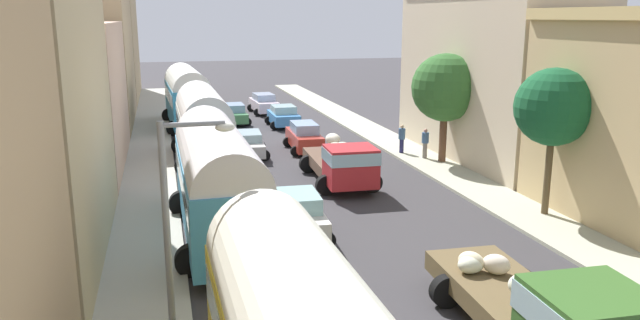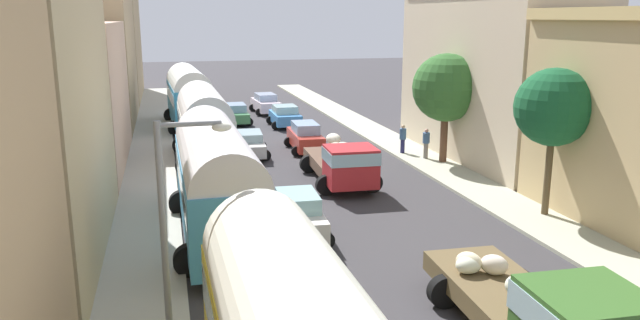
{
  "view_description": "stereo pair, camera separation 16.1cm",
  "coord_description": "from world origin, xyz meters",
  "px_view_note": "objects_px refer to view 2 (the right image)",
  "views": [
    {
      "loc": [
        -6.43,
        -5.62,
        7.7
      ],
      "look_at": [
        0.0,
        18.94,
        1.68
      ],
      "focal_mm": 34.09,
      "sensor_mm": 36.0,
      "label": 1
    },
    {
      "loc": [
        -6.28,
        -5.66,
        7.7
      ],
      "look_at": [
        0.0,
        18.94,
        1.68
      ],
      "focal_mm": 34.09,
      "sensor_mm": 36.0,
      "label": 2
    }
  ],
  "objects_px": {
    "cargo_truck_1": "(343,162)",
    "pedestrian_0": "(426,143)",
    "pedestrian_1": "(403,138)",
    "parked_bus_1": "(216,177)",
    "cargo_truck_0": "(546,313)",
    "car_0": "(305,137)",
    "car_4": "(248,144)",
    "car_2": "(266,103)",
    "parked_bus_2": "(204,122)",
    "parked_bus_3": "(189,94)",
    "car_3": "(298,216)",
    "streetlamp_near": "(174,216)",
    "car_5": "(235,114)",
    "car_1": "(285,116)"
  },
  "relations": [
    {
      "from": "car_2",
      "to": "car_3",
      "type": "xyz_separation_m",
      "value": [
        -3.56,
        -28.67,
        0.03
      ]
    },
    {
      "from": "parked_bus_1",
      "to": "cargo_truck_0",
      "type": "height_order",
      "value": "parked_bus_1"
    },
    {
      "from": "cargo_truck_0",
      "to": "car_2",
      "type": "distance_m",
      "value": 37.91
    },
    {
      "from": "car_1",
      "to": "car_3",
      "type": "height_order",
      "value": "car_3"
    },
    {
      "from": "pedestrian_1",
      "to": "parked_bus_1",
      "type": "bearing_deg",
      "value": -136.27
    },
    {
      "from": "car_0",
      "to": "pedestrian_1",
      "type": "bearing_deg",
      "value": -25.44
    },
    {
      "from": "car_3",
      "to": "pedestrian_0",
      "type": "height_order",
      "value": "pedestrian_0"
    },
    {
      "from": "car_5",
      "to": "streetlamp_near",
      "type": "height_order",
      "value": "streetlamp_near"
    },
    {
      "from": "parked_bus_1",
      "to": "cargo_truck_0",
      "type": "xyz_separation_m",
      "value": [
        6.4,
        -9.92,
        -1.02
      ]
    },
    {
      "from": "car_0",
      "to": "cargo_truck_1",
      "type": "bearing_deg",
      "value": -90.08
    },
    {
      "from": "cargo_truck_1",
      "to": "streetlamp_near",
      "type": "distance_m",
      "value": 15.11
    },
    {
      "from": "parked_bus_2",
      "to": "car_5",
      "type": "relative_size",
      "value": 2.05
    },
    {
      "from": "parked_bus_2",
      "to": "pedestrian_1",
      "type": "xyz_separation_m",
      "value": [
        10.98,
        -0.96,
        -1.22
      ]
    },
    {
      "from": "cargo_truck_0",
      "to": "car_2",
      "type": "xyz_separation_m",
      "value": [
        -0.1,
        37.91,
        -0.45
      ]
    },
    {
      "from": "cargo_truck_0",
      "to": "pedestrian_0",
      "type": "xyz_separation_m",
      "value": [
        5.65,
        19.18,
        -0.25
      ]
    },
    {
      "from": "cargo_truck_0",
      "to": "pedestrian_1",
      "type": "height_order",
      "value": "cargo_truck_0"
    },
    {
      "from": "cargo_truck_0",
      "to": "cargo_truck_1",
      "type": "height_order",
      "value": "cargo_truck_0"
    },
    {
      "from": "parked_bus_1",
      "to": "car_3",
      "type": "height_order",
      "value": "parked_bus_1"
    },
    {
      "from": "car_0",
      "to": "streetlamp_near",
      "type": "bearing_deg",
      "value": -110.59
    },
    {
      "from": "parked_bus_3",
      "to": "cargo_truck_0",
      "type": "bearing_deg",
      "value": -78.97
    },
    {
      "from": "parked_bus_2",
      "to": "car_4",
      "type": "xyz_separation_m",
      "value": [
        2.46,
        0.95,
        -1.5
      ]
    },
    {
      "from": "car_0",
      "to": "pedestrian_1",
      "type": "distance_m",
      "value": 5.66
    },
    {
      "from": "parked_bus_3",
      "to": "car_3",
      "type": "height_order",
      "value": "parked_bus_3"
    },
    {
      "from": "cargo_truck_1",
      "to": "pedestrian_0",
      "type": "xyz_separation_m",
      "value": [
        5.84,
        3.8,
        -0.15
      ]
    },
    {
      "from": "car_2",
      "to": "car_5",
      "type": "distance_m",
      "value": 5.3
    },
    {
      "from": "cargo_truck_1",
      "to": "pedestrian_1",
      "type": "xyz_separation_m",
      "value": [
        5.12,
        5.37,
        -0.17
      ]
    },
    {
      "from": "parked_bus_1",
      "to": "pedestrian_0",
      "type": "relative_size",
      "value": 5.46
    },
    {
      "from": "parked_bus_2",
      "to": "car_4",
      "type": "relative_size",
      "value": 1.92
    },
    {
      "from": "car_1",
      "to": "pedestrian_1",
      "type": "height_order",
      "value": "pedestrian_1"
    },
    {
      "from": "cargo_truck_1",
      "to": "car_1",
      "type": "distance_m",
      "value": 16.08
    },
    {
      "from": "parked_bus_1",
      "to": "car_3",
      "type": "xyz_separation_m",
      "value": [
        2.74,
        -0.68,
        -1.45
      ]
    },
    {
      "from": "car_2",
      "to": "parked_bus_1",
      "type": "bearing_deg",
      "value": -102.69
    },
    {
      "from": "car_4",
      "to": "pedestrian_1",
      "type": "xyz_separation_m",
      "value": [
        8.52,
        -1.9,
        0.27
      ]
    },
    {
      "from": "parked_bus_3",
      "to": "car_5",
      "type": "distance_m",
      "value": 3.73
    },
    {
      "from": "car_0",
      "to": "car_4",
      "type": "distance_m",
      "value": 3.46
    },
    {
      "from": "cargo_truck_0",
      "to": "parked_bus_2",
      "type": "bearing_deg",
      "value": 105.58
    },
    {
      "from": "cargo_truck_1",
      "to": "pedestrian_0",
      "type": "distance_m",
      "value": 6.97
    },
    {
      "from": "parked_bus_2",
      "to": "car_4",
      "type": "distance_m",
      "value": 3.03
    },
    {
      "from": "car_0",
      "to": "car_2",
      "type": "relative_size",
      "value": 1.01
    },
    {
      "from": "parked_bus_2",
      "to": "car_0",
      "type": "relative_size",
      "value": 1.87
    },
    {
      "from": "car_2",
      "to": "cargo_truck_0",
      "type": "bearing_deg",
      "value": -89.84
    },
    {
      "from": "parked_bus_1",
      "to": "pedestrian_0",
      "type": "bearing_deg",
      "value": 37.54
    },
    {
      "from": "car_3",
      "to": "pedestrian_0",
      "type": "distance_m",
      "value": 13.62
    },
    {
      "from": "cargo_truck_0",
      "to": "cargo_truck_1",
      "type": "xyz_separation_m",
      "value": [
        -0.19,
        15.39,
        -0.1
      ]
    },
    {
      "from": "parked_bus_3",
      "to": "car_0",
      "type": "distance_m",
      "value": 11.52
    },
    {
      "from": "cargo_truck_0",
      "to": "pedestrian_1",
      "type": "bearing_deg",
      "value": 76.65
    },
    {
      "from": "cargo_truck_1",
      "to": "car_3",
      "type": "bearing_deg",
      "value": -119.45
    },
    {
      "from": "parked_bus_3",
      "to": "car_0",
      "type": "bearing_deg",
      "value": -57.1
    },
    {
      "from": "parked_bus_2",
      "to": "car_2",
      "type": "distance_m",
      "value": 17.31
    },
    {
      "from": "car_4",
      "to": "pedestrian_1",
      "type": "distance_m",
      "value": 8.74
    }
  ]
}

